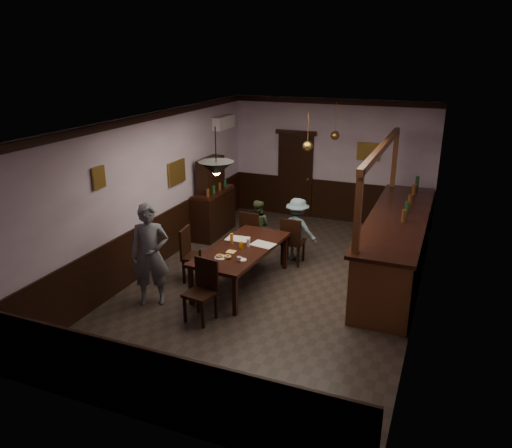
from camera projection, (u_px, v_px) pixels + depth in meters
The scene contains 31 objects.
room at pixel (276, 206), 8.75m from camera, with size 5.01×8.01×3.01m.
dining_table at pixel (242, 250), 8.95m from camera, with size 1.17×2.27×0.75m.
chair_far_left at pixel (251, 232), 10.25m from camera, with size 0.44×0.44×0.99m.
chair_far_right at pixel (292, 239), 9.87m from camera, with size 0.43×0.43×0.98m.
chair_near at pixel (203, 287), 7.88m from camera, with size 0.49×0.49×1.00m.
chair_side at pixel (191, 252), 9.20m from camera, with size 0.50×0.50×1.02m.
person_standing at pixel (150, 255), 8.27m from camera, with size 0.64×0.42×1.75m, color slate.
person_seated_left at pixel (257, 226), 10.48m from camera, with size 0.56×0.44×1.15m, color #3C482B.
person_seated_right at pixel (297, 229), 10.08m from camera, with size 0.84×0.48×1.31m, color slate.
newspaper_left at pixel (237, 239), 9.31m from camera, with size 0.42×0.30×0.01m, color silver.
newspaper_right at pixel (263, 244), 9.04m from camera, with size 0.42×0.30×0.01m, color silver.
napkin at pixel (231, 252), 8.72m from camera, with size 0.15×0.15×0.00m, color #F1C059.
saucer at pixel (242, 260), 8.38m from camera, with size 0.15×0.15×0.01m, color white.
coffee_cup at pixel (239, 259), 8.30m from camera, with size 0.08×0.08×0.07m, color white.
pastry_plate at pixel (221, 258), 8.46m from camera, with size 0.22×0.22×0.01m, color white.
pastry_ring_a at pixel (219, 256), 8.46m from camera, with size 0.13×0.13×0.04m, color #C68C47.
pastry_ring_b at pixel (228, 257), 8.43m from camera, with size 0.13×0.13×0.04m, color #C68C47.
soda_can at pixel (241, 245), 8.84m from camera, with size 0.07×0.07×0.12m, color #FFB015.
beer_glass at pixel (232, 239), 9.04m from camera, with size 0.06×0.06×0.20m, color #BF721E.
water_glass at pixel (248, 243), 8.92m from camera, with size 0.06×0.06×0.15m, color silver.
pepper_mill at pixel (200, 254), 8.47m from camera, with size 0.04×0.04×0.14m, color black.
sideboard at pixel (213, 205), 11.45m from camera, with size 0.49×1.36×1.80m.
bar_counter at pixel (396, 244), 9.37m from camera, with size 1.04×4.46×2.50m.
door_back at pixel (295, 176), 12.67m from camera, with size 0.90×0.06×2.10m, color black.
ac_unit at pixel (224, 122), 11.81m from camera, with size 0.20×0.85×0.30m.
picture_left_small at pixel (99, 178), 8.00m from camera, with size 0.04×0.28×0.36m.
picture_left_large at pixel (177, 172), 10.25m from camera, with size 0.04×0.62×0.48m.
picture_back at pixel (369, 152), 11.80m from camera, with size 0.55×0.04×0.42m.
pendant_iron at pixel (216, 169), 7.71m from camera, with size 0.56×0.56×0.76m.
pendant_brass_mid at pixel (307, 146), 9.77m from camera, with size 0.20×0.20×0.81m.
pendant_brass_far at pixel (335, 135), 10.97m from camera, with size 0.20×0.20×0.81m.
Camera 1 is at (2.80, -7.88, 4.12)m, focal length 35.00 mm.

